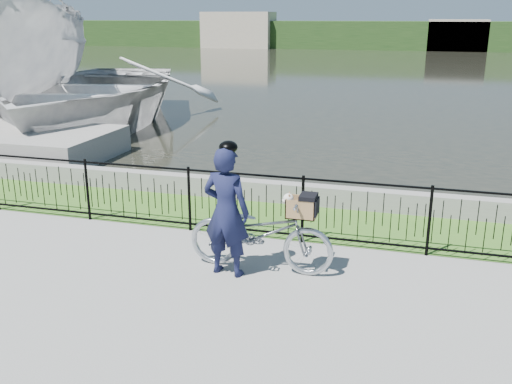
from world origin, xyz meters
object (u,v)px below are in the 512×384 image
(cyclist, at_px, (226,210))
(boat_near, at_px, (23,52))
(bicycle_rig, at_px, (261,233))
(boat_far, at_px, (86,91))

(cyclist, height_order, boat_near, boat_near)
(bicycle_rig, height_order, cyclist, cyclist)
(bicycle_rig, bearing_deg, cyclist, -147.69)
(boat_far, bearing_deg, cyclist, -49.71)
(bicycle_rig, height_order, boat_far, boat_far)
(boat_near, relative_size, boat_far, 1.00)
(cyclist, relative_size, boat_far, 0.16)
(bicycle_rig, xyz_separation_m, boat_near, (-11.76, 10.39, 1.78))
(boat_near, xyz_separation_m, boat_far, (2.97, -0.82, -1.20))
(boat_near, bearing_deg, boat_far, -15.37)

